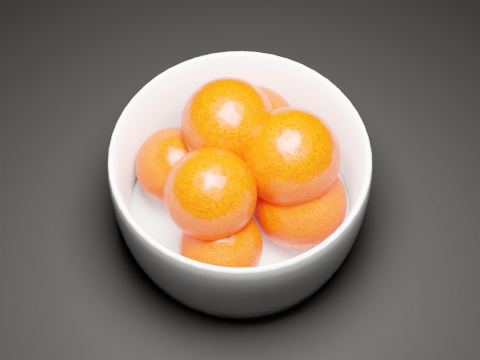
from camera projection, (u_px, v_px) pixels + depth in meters
bowl at (240, 183)px, 0.62m from camera, size 0.24×0.24×0.11m
orange_pile at (246, 169)px, 0.61m from camera, size 0.18×0.18×0.13m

